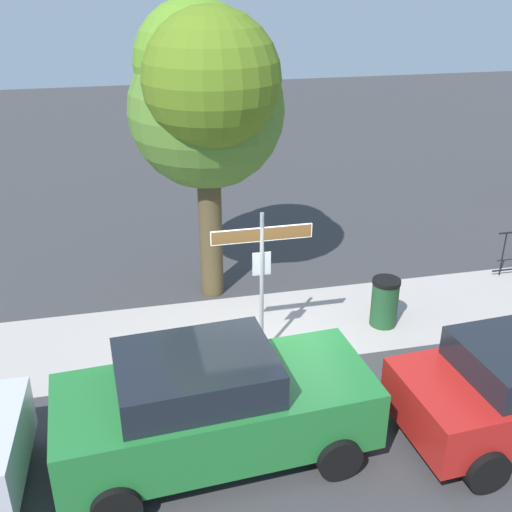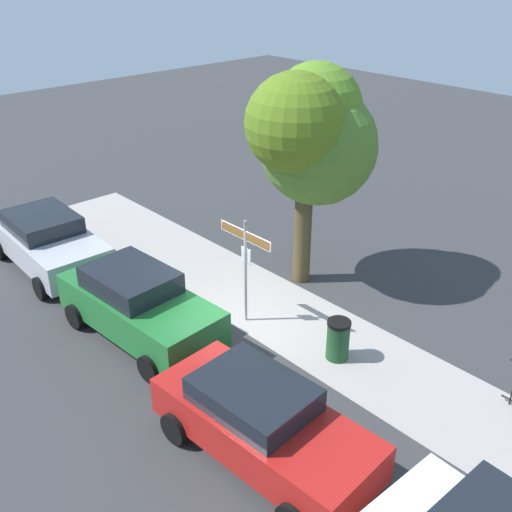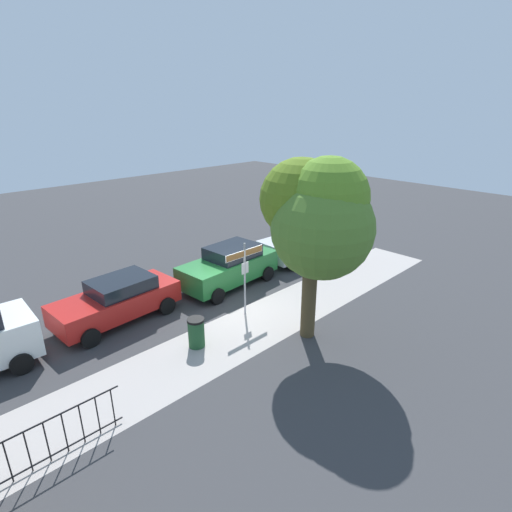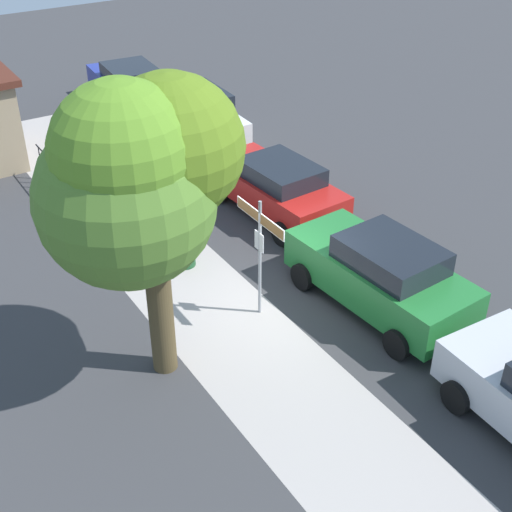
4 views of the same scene
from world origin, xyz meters
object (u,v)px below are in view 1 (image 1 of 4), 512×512
(street_sign, at_px, (262,258))
(trash_bin, at_px, (385,302))
(shade_tree, at_px, (206,94))
(car_green, at_px, (213,405))

(street_sign, relative_size, trash_bin, 2.81)
(street_sign, xyz_separation_m, trash_bin, (2.58, 0.50, -1.44))
(shade_tree, distance_m, car_green, 6.06)
(street_sign, bearing_deg, car_green, -118.16)
(shade_tree, distance_m, trash_bin, 5.28)
(street_sign, distance_m, car_green, 2.83)
(street_sign, relative_size, shade_tree, 0.46)
(shade_tree, relative_size, trash_bin, 6.07)
(trash_bin, bearing_deg, street_sign, -169.04)
(trash_bin, bearing_deg, shade_tree, 144.26)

